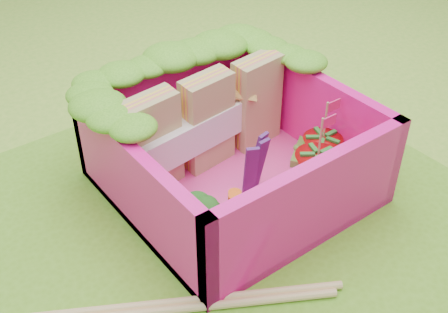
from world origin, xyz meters
The scene contains 12 objects.
ground centered at (0.00, 0.00, 0.00)m, with size 14.00×14.00×0.00m, color #75BC35.
placemat centered at (0.00, 0.00, 0.01)m, with size 2.60×2.60×0.03m, color #66AA26.
bento_floor centered at (0.13, 0.14, 0.06)m, with size 1.30×1.30×0.05m, color #F23D9A.
bento_box centered at (0.13, 0.14, 0.31)m, with size 1.30×1.30×0.55m.
lettuce_ruffle centered at (0.13, 0.60, 0.64)m, with size 1.43×0.77×0.11m.
sandwich_stack centered at (0.14, 0.39, 0.36)m, with size 1.08×0.29×0.57m.
broccoli centered at (-0.29, -0.20, 0.26)m, with size 0.31×0.31×0.25m.
carrot_sticks centered at (-0.13, -0.20, 0.21)m, with size 0.12×0.14×0.28m.
purple_wedges centered at (0.16, -0.02, 0.27)m, with size 0.17×0.11×0.38m.
strawberry_left centered at (0.43, -0.22, 0.21)m, with size 0.25×0.25×0.49m.
strawberry_right centered at (0.60, -0.10, 0.20)m, with size 0.23×0.23×0.47m.
snap_peas centered at (0.48, -0.08, 0.11)m, with size 0.59×0.59×0.05m.
Camera 1 is at (-1.44, -1.86, 2.14)m, focal length 45.00 mm.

